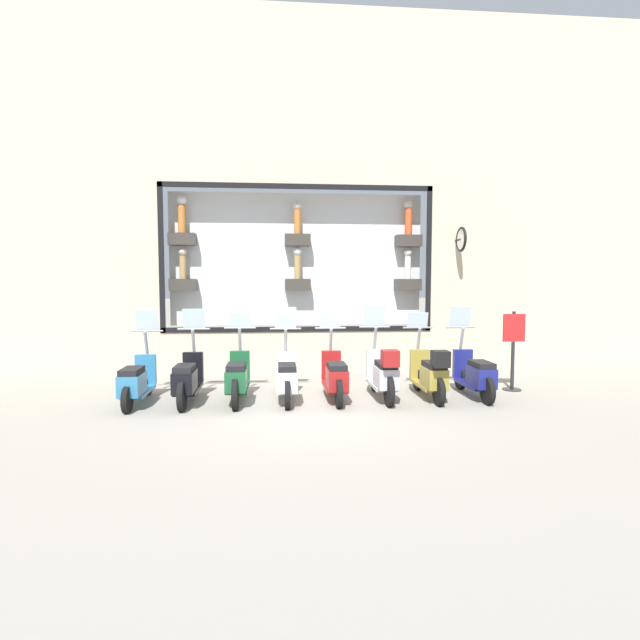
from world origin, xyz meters
The scene contains 11 objects.
ground_plane centered at (0.00, 0.00, 0.00)m, with size 120.00×120.00×0.00m, color gray.
building_facade centered at (3.60, 0.00, 4.33)m, with size 1.21×36.00×8.46m.
scooter_navy_0 centered at (0.58, -3.18, 0.43)m, with size 1.80×0.61×1.67m.
scooter_olive_1 centered at (0.51, -2.30, 0.47)m, with size 1.80×0.61×1.56m.
scooter_silver_2 centered at (0.52, -1.42, 0.49)m, with size 1.81×0.60×1.70m.
scooter_red_3 centered at (0.57, -0.54, 0.43)m, with size 1.80×0.60×1.57m.
scooter_white_4 centered at (0.58, 0.34, 0.43)m, with size 1.80×0.60×1.68m.
scooter_green_5 centered at (0.58, 1.22, 0.44)m, with size 1.81×0.60×1.58m.
scooter_black_6 centered at (0.58, 2.10, 0.44)m, with size 1.80×0.61×1.65m.
scooter_teal_7 centered at (0.57, 2.98, 0.42)m, with size 1.79×0.61×1.63m.
shop_sign_post centered at (1.13, -4.18, 0.85)m, with size 0.36×0.45×1.58m.
Camera 1 is at (-8.34, 0.53, 2.15)m, focal length 28.00 mm.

